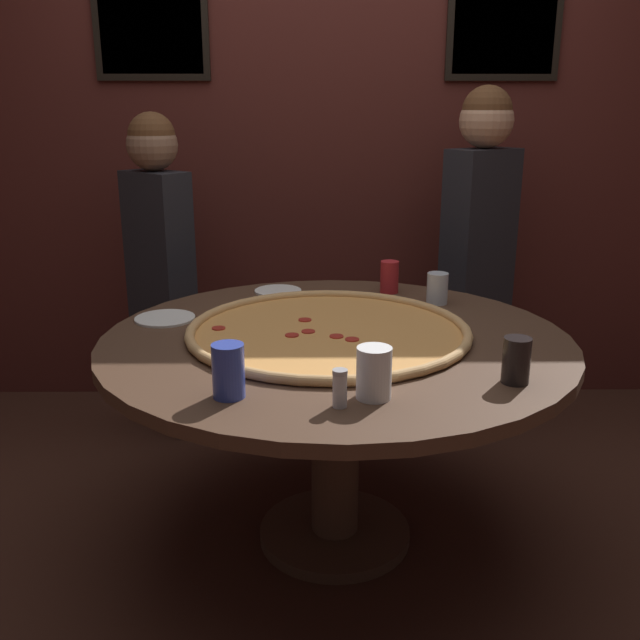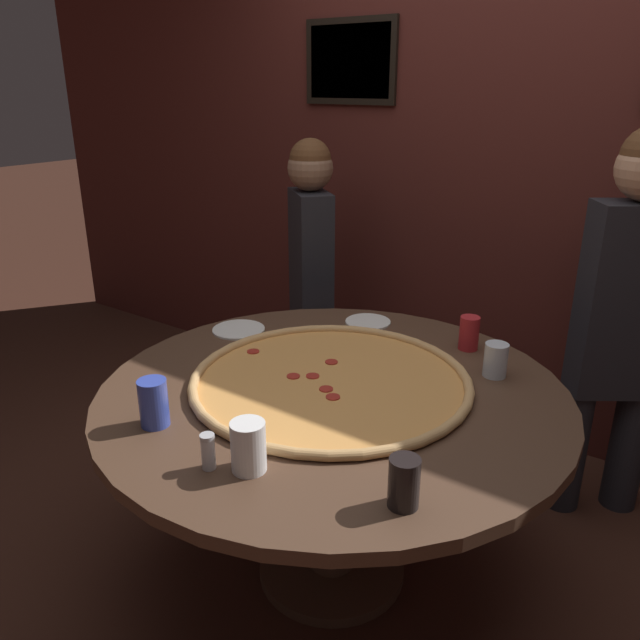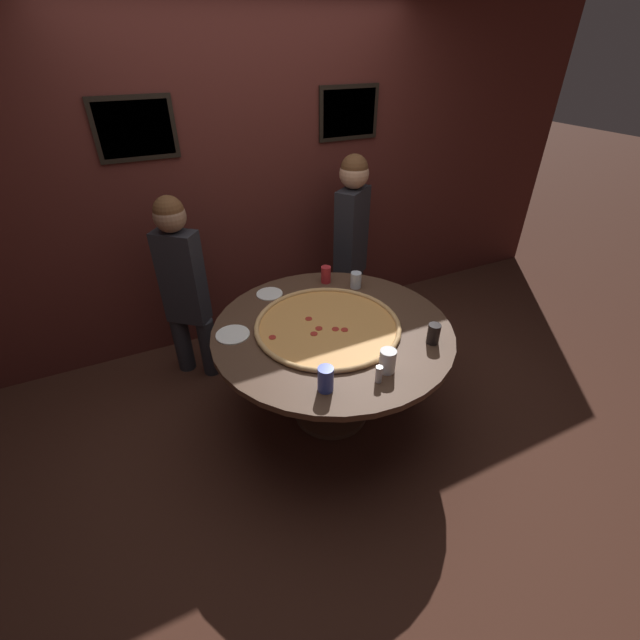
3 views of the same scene
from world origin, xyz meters
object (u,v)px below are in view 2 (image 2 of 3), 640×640
at_px(drink_cup_near_left, 496,360).
at_px(condiment_shaker, 208,451).
at_px(drink_cup_near_right, 154,403).
at_px(drink_cup_centre_back, 469,333).
at_px(drink_cup_far_left, 404,483).
at_px(white_plate_beside_cup, 239,330).
at_px(giant_pizza, 330,380).
at_px(diner_centre_back, 311,268).
at_px(white_plate_near_front, 368,322).
at_px(diner_side_left, 624,310).
at_px(dining_table, 333,426).
at_px(drink_cup_far_right, 248,446).

height_order(drink_cup_near_left, condiment_shaker, drink_cup_near_left).
relative_size(drink_cup_near_right, drink_cup_near_left, 1.22).
relative_size(drink_cup_centre_back, drink_cup_near_right, 0.89).
distance_m(drink_cup_centre_back, drink_cup_far_left, 0.97).
height_order(drink_cup_near_right, white_plate_beside_cup, drink_cup_near_right).
relative_size(giant_pizza, drink_cup_near_left, 7.96).
height_order(giant_pizza, diner_centre_back, diner_centre_back).
relative_size(white_plate_near_front, diner_side_left, 0.12).
relative_size(drink_cup_near_right, condiment_shaker, 1.45).
xyz_separation_m(dining_table, drink_cup_far_left, (0.46, -0.39, 0.20)).
relative_size(drink_cup_near_right, white_plate_beside_cup, 0.68).
bearing_deg(drink_cup_far_right, drink_cup_near_right, 178.31).
height_order(dining_table, drink_cup_far_right, drink_cup_far_right).
height_order(drink_cup_centre_back, white_plate_beside_cup, drink_cup_centre_back).
height_order(drink_cup_centre_back, drink_cup_near_right, drink_cup_near_right).
relative_size(giant_pizza, white_plate_beside_cup, 4.44).
bearing_deg(drink_cup_far_right, giant_pizza, 101.31).
xyz_separation_m(giant_pizza, drink_cup_far_left, (0.49, -0.41, 0.05)).
height_order(dining_table, condiment_shaker, condiment_shaker).
bearing_deg(condiment_shaker, dining_table, 89.04).
xyz_separation_m(dining_table, condiment_shaker, (-0.01, -0.55, 0.19)).
relative_size(drink_cup_centre_back, drink_cup_far_right, 0.93).
xyz_separation_m(dining_table, drink_cup_near_right, (-0.29, -0.48, 0.21)).
bearing_deg(drink_cup_far_right, drink_cup_near_left, 70.66).
bearing_deg(condiment_shaker, white_plate_near_front, 100.32).
bearing_deg(condiment_shaker, diner_centre_back, 116.93).
relative_size(drink_cup_far_right, diner_centre_back, 0.09).
relative_size(dining_table, white_plate_beside_cup, 7.29).
bearing_deg(white_plate_near_front, condiment_shaker, -79.68).
distance_m(drink_cup_near_left, diner_centre_back, 1.23).
bearing_deg(dining_table, drink_cup_far_left, -40.35).
bearing_deg(dining_table, drink_cup_centre_back, 67.53).
distance_m(condiment_shaker, diner_side_left, 1.64).
distance_m(dining_table, condiment_shaker, 0.58).
xyz_separation_m(drink_cup_far_right, white_plate_beside_cup, (-0.66, 0.69, -0.06)).
relative_size(giant_pizza, drink_cup_centre_back, 7.31).
bearing_deg(condiment_shaker, drink_cup_far_left, 17.88).
bearing_deg(drink_cup_centre_back, giant_pizza, -115.41).
bearing_deg(drink_cup_near_right, condiment_shaker, -13.22).
xyz_separation_m(drink_cup_centre_back, white_plate_near_front, (-0.44, 0.01, -0.06)).
bearing_deg(diner_centre_back, giant_pizza, 169.15).
bearing_deg(white_plate_beside_cup, drink_cup_centre_back, 23.62).
relative_size(drink_cup_near_right, diner_centre_back, 0.10).
bearing_deg(drink_cup_far_right, drink_cup_centre_back, 81.90).
xyz_separation_m(dining_table, white_plate_near_front, (-0.21, 0.56, 0.14)).
bearing_deg(drink_cup_far_left, drink_cup_near_left, 95.63).
bearing_deg(giant_pizza, dining_table, -39.70).
bearing_deg(drink_cup_near_right, drink_cup_centre_back, 63.47).
height_order(dining_table, white_plate_near_front, white_plate_near_front).
xyz_separation_m(dining_table, diner_centre_back, (-0.74, 0.89, 0.20)).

